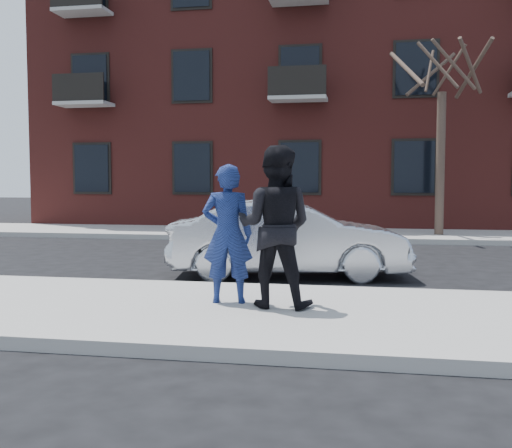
% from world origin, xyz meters
% --- Properties ---
extents(ground, '(100.00, 100.00, 0.00)m').
position_xyz_m(ground, '(0.00, 0.00, 0.00)').
color(ground, black).
rests_on(ground, ground).
extents(near_sidewalk, '(50.00, 3.50, 0.15)m').
position_xyz_m(near_sidewalk, '(0.00, -0.25, 0.07)').
color(near_sidewalk, '#9C9993').
rests_on(near_sidewalk, ground).
extents(near_curb, '(50.00, 0.10, 0.15)m').
position_xyz_m(near_curb, '(0.00, 1.55, 0.07)').
color(near_curb, '#999691').
rests_on(near_curb, ground).
extents(far_sidewalk, '(50.00, 3.50, 0.15)m').
position_xyz_m(far_sidewalk, '(0.00, 11.25, 0.07)').
color(far_sidewalk, '#9C9993').
rests_on(far_sidewalk, ground).
extents(far_curb, '(50.00, 0.10, 0.15)m').
position_xyz_m(far_curb, '(0.00, 9.45, 0.07)').
color(far_curb, '#999691').
rests_on(far_curb, ground).
extents(apartment_building, '(24.30, 10.30, 12.30)m').
position_xyz_m(apartment_building, '(2.00, 18.00, 6.16)').
color(apartment_building, maroon).
rests_on(apartment_building, ground).
extents(street_tree, '(3.60, 3.60, 6.80)m').
position_xyz_m(street_tree, '(4.50, 11.00, 5.52)').
color(street_tree, '#362820').
rests_on(street_tree, far_sidewalk).
extents(silver_sedan, '(4.44, 2.14, 1.40)m').
position_xyz_m(silver_sedan, '(0.97, 3.20, 0.70)').
color(silver_sedan, '#B7BABF').
rests_on(silver_sedan, ground).
extents(man_hoodie, '(0.72, 0.54, 1.81)m').
position_xyz_m(man_hoodie, '(0.56, 0.10, 1.06)').
color(man_hoodie, navy).
rests_on(man_hoodie, near_sidewalk).
extents(man_peacoat, '(1.04, 0.84, 2.04)m').
position_xyz_m(man_peacoat, '(1.21, -0.03, 1.17)').
color(man_peacoat, black).
rests_on(man_peacoat, near_sidewalk).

